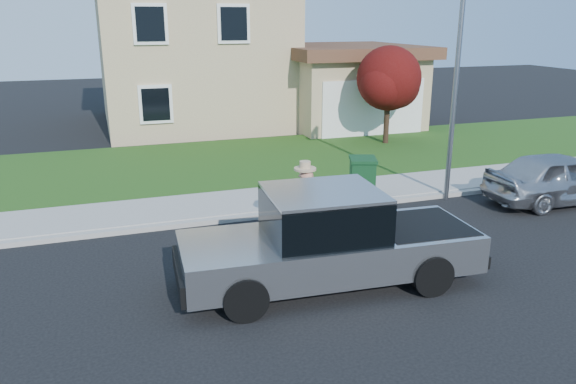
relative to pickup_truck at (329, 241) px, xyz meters
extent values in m
plane|color=black|center=(0.53, 1.04, -0.87)|extent=(80.00, 80.00, 0.00)
cube|color=gray|center=(1.53, 3.94, -0.81)|extent=(40.00, 0.20, 0.12)
cube|color=gray|center=(1.53, 5.04, -0.79)|extent=(40.00, 2.00, 0.15)
cube|color=#174012|center=(1.53, 9.54, -0.82)|extent=(40.00, 7.00, 0.10)
cube|color=tan|center=(0.53, 18.04, 2.33)|extent=(8.00, 9.00, 6.40)
cube|color=tan|center=(7.03, 15.04, 0.73)|extent=(5.50, 6.00, 3.20)
cube|color=white|center=(7.03, 12.02, 0.38)|extent=(4.60, 0.12, 2.30)
cube|color=#4C2D1E|center=(7.03, 15.04, 2.53)|extent=(6.20, 6.80, 0.50)
cube|color=white|center=(-1.67, 13.49, 3.73)|extent=(1.30, 0.10, 1.50)
cube|color=white|center=(1.53, 13.49, 3.73)|extent=(1.30, 0.10, 1.50)
cube|color=black|center=(-1.67, 13.49, 0.73)|extent=(1.30, 0.10, 1.50)
cylinder|color=black|center=(-1.81, -0.78, -0.48)|extent=(0.79, 0.34, 0.77)
cylinder|color=black|center=(-1.70, 0.99, -0.48)|extent=(0.79, 0.34, 0.77)
cylinder|color=black|center=(1.61, -0.99, -0.48)|extent=(0.79, 0.34, 0.77)
cylinder|color=black|center=(1.72, 0.79, -0.48)|extent=(0.79, 0.34, 0.77)
cube|color=#A1A3A8|center=(0.03, 0.00, -0.20)|extent=(5.60, 2.26, 0.69)
cube|color=black|center=(-0.12, 0.01, 0.53)|extent=(2.13, 1.91, 0.82)
cube|color=#A1A3A8|center=(-0.12, 0.01, 0.96)|extent=(2.13, 1.91, 0.08)
cube|color=black|center=(1.86, -0.11, 0.13)|extent=(1.83, 1.74, 0.06)
cube|color=black|center=(-2.75, 0.17, -0.34)|extent=(0.23, 1.84, 0.39)
cube|color=black|center=(2.80, -0.17, -0.39)|extent=(0.23, 1.84, 0.24)
cube|color=black|center=(-0.83, 1.09, 0.43)|extent=(0.13, 0.22, 0.17)
imported|color=tan|center=(0.21, 1.84, 0.01)|extent=(0.66, 0.44, 1.76)
cylinder|color=tan|center=(0.21, 1.84, 0.92)|extent=(0.47, 0.47, 0.05)
cylinder|color=tan|center=(0.21, 1.84, 0.99)|extent=(0.24, 0.24, 0.16)
imported|color=#A4A5AB|center=(7.83, 2.52, -0.16)|extent=(4.21, 1.85, 1.41)
cylinder|color=black|center=(6.82, 10.45, 0.09)|extent=(0.21, 0.21, 1.71)
sphere|color=#49110F|center=(6.82, 10.45, 1.75)|extent=(2.46, 2.46, 2.46)
sphere|color=#49110F|center=(7.35, 10.77, 1.42)|extent=(1.82, 1.82, 1.82)
sphere|color=#49110F|center=(6.39, 10.13, 1.53)|extent=(1.71, 1.71, 1.71)
cube|color=#0F3819|center=(2.71, 4.14, -0.19)|extent=(0.84, 0.90, 1.05)
cube|color=#0F3819|center=(2.71, 4.14, 0.37)|extent=(0.92, 0.98, 0.08)
cylinder|color=slate|center=(5.14, 3.79, 1.91)|extent=(0.13, 0.13, 5.56)
camera|label=1|loc=(-3.81, -8.89, 3.96)|focal=35.00mm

